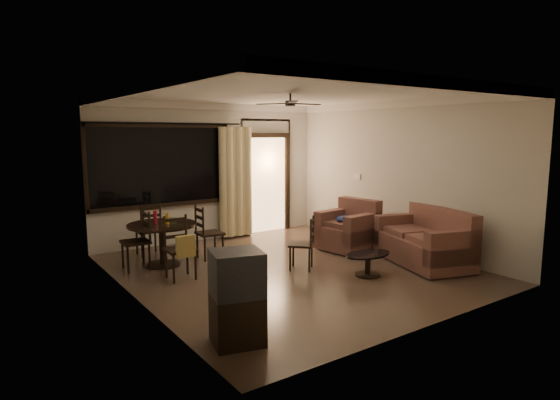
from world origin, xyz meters
TOP-DOWN VIEW (x-y plane):
  - ground at (0.00, 0.00)m, footprint 5.50×5.50m
  - room_shell at (0.59, 1.77)m, footprint 5.50×6.70m
  - dining_table at (-1.61, 1.39)m, footprint 1.13×1.13m
  - dining_chair_west at (-2.04, 1.43)m, footprint 0.44×0.44m
  - dining_chair_east at (-0.78, 1.34)m, footprint 0.44×0.44m
  - dining_chair_south at (-1.65, 0.53)m, footprint 0.44×0.50m
  - dining_chair_north at (-1.57, 2.17)m, footprint 0.44×0.44m
  - tv_cabinet at (-2.04, -1.87)m, footprint 0.62×0.58m
  - sofa at (2.09, -1.04)m, footprint 1.38×1.92m
  - armchair at (1.72, 0.43)m, footprint 1.02×1.02m
  - coffee_table at (0.79, -0.98)m, footprint 0.80×0.48m
  - side_chair at (0.16, -0.12)m, footprint 0.54×0.54m

SIDE VIEW (x-z plane):
  - ground at x=0.00m, z-range 0.00..0.00m
  - coffee_table at x=0.79m, z-range 0.06..0.41m
  - side_chair at x=0.16m, z-range -0.17..0.69m
  - dining_chair_west at x=-2.04m, z-range -0.19..0.76m
  - dining_chair_east at x=-0.78m, z-range -0.19..0.76m
  - dining_chair_north at x=-1.57m, z-range -0.19..0.76m
  - dining_chair_south at x=-1.65m, z-range -0.17..0.78m
  - sofa at x=2.09m, z-range -0.09..0.83m
  - armchair at x=1.72m, z-range -0.08..0.84m
  - tv_cabinet at x=-2.04m, z-range 0.00..1.00m
  - dining_table at x=-1.61m, z-range 0.10..1.03m
  - room_shell at x=0.59m, z-range -0.92..4.58m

